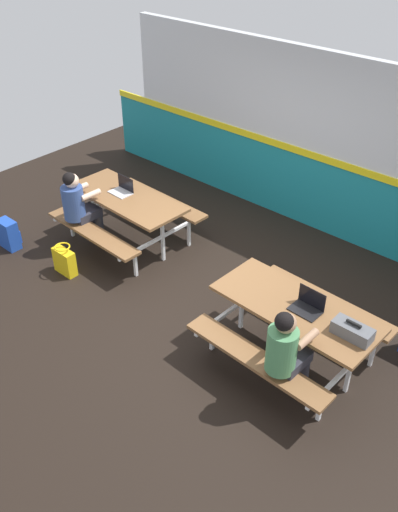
# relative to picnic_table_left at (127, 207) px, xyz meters

# --- Properties ---
(ground_plane) EXTENTS (10.00, 10.00, 0.02)m
(ground_plane) POSITION_rel_picnic_table_left_xyz_m (1.55, -0.26, -0.58)
(ground_plane) COLOR black
(accent_backdrop) EXTENTS (8.00, 0.14, 2.60)m
(accent_backdrop) POSITION_rel_picnic_table_left_xyz_m (1.55, 2.17, 0.67)
(accent_backdrop) COLOR teal
(accent_backdrop) RESTS_ON ground
(picnic_table_left) EXTENTS (1.82, 1.61, 0.74)m
(picnic_table_left) POSITION_rel_picnic_table_left_xyz_m (0.00, 0.00, 0.00)
(picnic_table_left) COLOR brown
(picnic_table_left) RESTS_ON ground
(picnic_table_right) EXTENTS (1.82, 1.61, 0.74)m
(picnic_table_right) POSITION_rel_picnic_table_left_xyz_m (3.11, -0.43, 0.00)
(picnic_table_right) COLOR brown
(picnic_table_right) RESTS_ON ground
(student_nearer) EXTENTS (0.37, 0.53, 1.21)m
(student_nearer) POSITION_rel_picnic_table_left_xyz_m (-0.39, -0.54, 0.13)
(student_nearer) COLOR #2D2D38
(student_nearer) RESTS_ON ground
(student_further) EXTENTS (0.37, 0.53, 1.21)m
(student_further) POSITION_rel_picnic_table_left_xyz_m (3.37, -1.00, 0.13)
(student_further) COLOR #2D2D38
(student_further) RESTS_ON ground
(laptop_silver) EXTENTS (0.33, 0.23, 0.22)m
(laptop_silver) POSITION_rel_picnic_table_left_xyz_m (-0.13, 0.04, 0.21)
(laptop_silver) COLOR silver
(laptop_silver) RESTS_ON picnic_table_left
(laptop_dark) EXTENTS (0.33, 0.23, 0.22)m
(laptop_dark) POSITION_rel_picnic_table_left_xyz_m (3.22, -0.40, 0.21)
(laptop_dark) COLOR black
(laptop_dark) RESTS_ON picnic_table_right
(toolbox_grey) EXTENTS (0.40, 0.18, 0.18)m
(toolbox_grey) POSITION_rel_picnic_table_left_xyz_m (3.77, -0.46, 0.24)
(toolbox_grey) COLOR #595B60
(toolbox_grey) RESTS_ON picnic_table_right
(tote_bag_bright) EXTENTS (0.34, 0.21, 0.43)m
(tote_bag_bright) POSITION_rel_picnic_table_left_xyz_m (-0.06, -1.12, -0.38)
(tote_bag_bright) COLOR yellow
(tote_bag_bright) RESTS_ON ground
(satchel_spare) EXTENTS (0.30, 0.22, 0.44)m
(satchel_spare) POSITION_rel_picnic_table_left_xyz_m (-1.16, -1.26, -0.36)
(satchel_spare) COLOR #1E47B2
(satchel_spare) RESTS_ON ground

